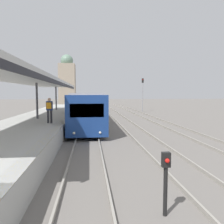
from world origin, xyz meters
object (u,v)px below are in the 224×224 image
Objects in this scene: signal_post_near at (166,176)px; signal_mast_far at (143,91)px; train_near at (88,103)px; person_on_platform at (49,108)px.

signal_mast_far reaches higher than signal_post_near.
train_near is 10.76m from signal_mast_far.
person_on_platform is 1.05× the size of signal_post_near.
signal_mast_far is at bearing 32.91° from train_near.
train_near reaches higher than person_on_platform.
signal_mast_far is (6.92, 30.62, 2.43)m from signal_post_near.
train_near is (2.46, 15.22, -0.35)m from person_on_platform.
person_on_platform is at bearing -99.19° from train_near.
train_near is 20.66× the size of signal_post_near.
signal_mast_far reaches higher than person_on_platform.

